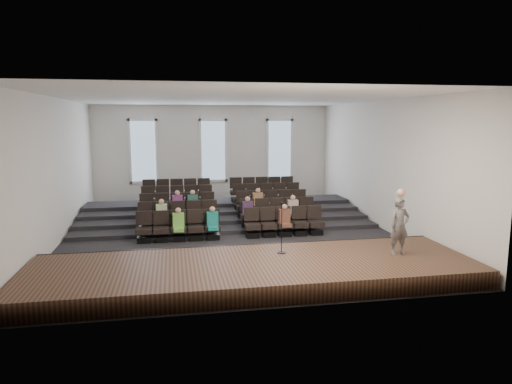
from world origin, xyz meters
The scene contains 14 objects.
ground centered at (0.00, 0.00, 0.00)m, with size 14.00×14.00×0.00m, color black.
ceiling centered at (0.00, 0.00, 5.01)m, with size 12.00×14.00×0.02m, color white.
wall_back centered at (0.00, 7.02, 2.50)m, with size 12.00×0.04×5.00m, color silver.
wall_front centered at (0.00, -7.02, 2.50)m, with size 12.00×0.04×5.00m, color silver.
wall_left centered at (-6.02, 0.00, 2.50)m, with size 0.04×14.00×5.00m, color silver.
wall_right centered at (6.02, 0.00, 2.50)m, with size 0.04×14.00×5.00m, color silver.
stage centered at (0.00, -5.10, 0.25)m, with size 11.80×3.60×0.50m, color #503822.
stage_lip centered at (0.00, -3.33, 0.25)m, with size 11.80×0.06×0.52m, color black.
risers centered at (0.00, 3.17, 0.20)m, with size 11.80×4.80×0.60m.
seating_rows centered at (0.00, 1.54, 0.68)m, with size 6.80×4.70×1.67m.
windows centered at (0.00, 6.95, 2.70)m, with size 8.44×0.10×3.24m.
audience centered at (-0.21, 0.45, 0.83)m, with size 5.45×2.64×1.10m.
speaker centered at (4.12, -5.06, 1.30)m, with size 0.59×0.38×1.61m, color #595654.
mic_stand centered at (0.90, -4.37, 0.94)m, with size 0.25×0.25×1.47m.
Camera 1 is at (-2.06, -16.55, 4.21)m, focal length 32.00 mm.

